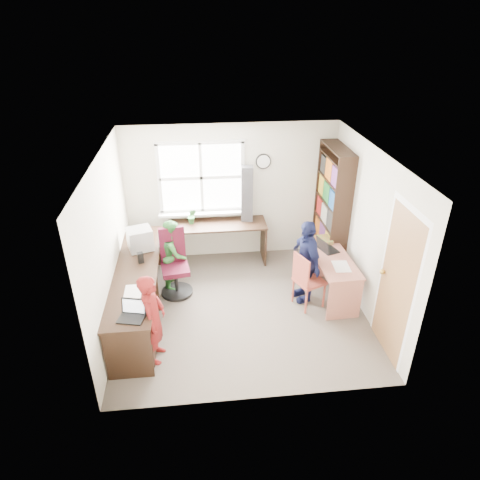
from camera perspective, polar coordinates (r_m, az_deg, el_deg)
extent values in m
cube|color=#4B423B|center=(6.56, 0.24, -9.21)|extent=(3.60, 3.40, 0.02)
cube|color=white|center=(5.43, 0.29, 11.44)|extent=(3.60, 3.40, 0.02)
cube|color=beige|center=(7.44, -1.23, 6.35)|extent=(3.60, 0.02, 2.40)
cube|color=beige|center=(4.48, 2.77, -10.22)|extent=(3.60, 0.02, 2.40)
cube|color=beige|center=(6.00, -17.19, -0.77)|extent=(0.02, 3.40, 2.40)
cube|color=beige|center=(6.34, 16.73, 0.97)|extent=(0.02, 3.40, 2.40)
cube|color=white|center=(7.29, -5.19, 8.27)|extent=(1.40, 0.01, 1.20)
cube|color=white|center=(7.28, -5.19, 8.26)|extent=(1.48, 0.04, 1.28)
cube|color=olive|center=(5.62, 20.06, -5.79)|extent=(0.02, 0.82, 2.00)
sphere|color=gold|center=(5.85, 18.44, -4.04)|extent=(0.07, 0.07, 0.07)
cylinder|color=black|center=(7.29, 3.13, 10.44)|extent=(0.26, 0.03, 0.26)
cylinder|color=white|center=(7.28, 3.15, 10.39)|extent=(0.22, 0.01, 0.22)
cube|color=black|center=(6.26, -13.66, -3.90)|extent=(0.60, 2.70, 0.03)
cube|color=black|center=(7.36, -2.93, 2.06)|extent=(1.65, 0.56, 0.03)
cube|color=black|center=(6.46, -13.29, -6.71)|extent=(0.56, 0.03, 0.72)
cube|color=black|center=(5.44, -14.65, -14.69)|extent=(0.56, 0.03, 0.72)
cube|color=black|center=(7.58, -12.34, -0.99)|extent=(0.56, 0.03, 0.72)
cube|color=black|center=(7.61, 3.16, -0.18)|extent=(0.03, 0.52, 0.72)
cube|color=black|center=(5.71, -14.21, -12.17)|extent=(0.54, 0.45, 0.72)
cube|color=#AD6756|center=(6.61, 12.39, -2.68)|extent=(0.58, 1.18, 0.03)
cube|color=#AD6756|center=(6.36, 13.76, -7.86)|extent=(0.50, 0.05, 0.64)
cube|color=#AD6756|center=(7.23, 10.65, -2.69)|extent=(0.50, 0.05, 0.64)
cube|color=black|center=(6.92, 13.33, 2.39)|extent=(0.30, 0.02, 2.10)
cube|color=black|center=(7.78, 11.05, 5.62)|extent=(0.30, 0.02, 2.10)
cube|color=black|center=(6.99, 13.00, 11.88)|extent=(0.30, 1.00, 0.02)
cube|color=black|center=(7.80, 11.40, -2.54)|extent=(0.30, 1.00, 0.02)
cube|color=black|center=(7.62, 11.65, -0.21)|extent=(0.30, 1.00, 0.02)
cube|color=black|center=(7.45, 11.94, 2.35)|extent=(0.30, 1.00, 0.02)
cube|color=black|center=(7.29, 12.23, 5.03)|extent=(0.30, 1.00, 0.02)
cube|color=black|center=(7.16, 12.54, 7.82)|extent=(0.30, 1.00, 0.02)
cube|color=black|center=(7.03, 12.87, 10.72)|extent=(0.30, 1.00, 0.02)
cube|color=#A01716|center=(7.48, 12.15, -2.75)|extent=(0.25, 0.28, 0.27)
cube|color=navy|center=(7.73, 11.47, -1.48)|extent=(0.25, 0.30, 0.29)
cube|color=#1B722B|center=(7.98, 10.87, -0.36)|extent=(0.25, 0.26, 0.30)
cube|color=gold|center=(7.29, 12.44, -0.21)|extent=(0.25, 0.28, 0.30)
cube|color=#652D72|center=(7.56, 11.74, 1.00)|extent=(0.25, 0.30, 0.32)
cube|color=#CE6216|center=(7.82, 11.10, 1.90)|extent=(0.25, 0.26, 0.29)
cube|color=black|center=(7.12, 12.77, 2.54)|extent=(0.25, 0.28, 0.32)
cube|color=#B7B7AC|center=(7.40, 12.01, 3.49)|extent=(0.25, 0.30, 0.29)
cube|color=#A01716|center=(7.66, 11.37, 4.50)|extent=(0.25, 0.26, 0.30)
cube|color=navy|center=(6.97, 13.08, 5.21)|extent=(0.25, 0.28, 0.29)
cube|color=#1B722B|center=(7.25, 12.31, 6.28)|extent=(0.25, 0.30, 0.30)
cube|color=gold|center=(7.51, 11.65, 7.21)|extent=(0.25, 0.26, 0.32)
cube|color=#652D72|center=(6.83, 13.43, 8.21)|extent=(0.25, 0.28, 0.30)
cube|color=#CE6216|center=(7.12, 12.64, 9.18)|extent=(0.25, 0.30, 0.32)
cube|color=black|center=(7.39, 11.92, 9.83)|extent=(0.25, 0.26, 0.29)
cylinder|color=black|center=(6.94, -8.37, -6.82)|extent=(0.57, 0.57, 0.04)
cylinder|color=black|center=(6.82, -8.49, -5.42)|extent=(0.06, 0.06, 0.37)
cube|color=#440C1C|center=(6.71, -8.62, -3.90)|extent=(0.47, 0.47, 0.08)
cube|color=#440C1C|center=(6.71, -9.03, -0.57)|extent=(0.40, 0.13, 0.59)
cylinder|color=#B24B3B|center=(6.42, 8.81, -8.15)|extent=(0.04, 0.04, 0.42)
cylinder|color=#B24B3B|center=(6.60, 11.13, -7.25)|extent=(0.04, 0.04, 0.42)
cylinder|color=#B24B3B|center=(6.63, 7.08, -6.68)|extent=(0.04, 0.04, 0.42)
cylinder|color=#B24B3B|center=(6.80, 9.37, -5.86)|extent=(0.04, 0.04, 0.42)
cube|color=#B24B3B|center=(6.49, 9.24, -5.41)|extent=(0.51, 0.51, 0.04)
cube|color=#B24B3B|center=(6.26, 8.13, -4.04)|extent=(0.17, 0.35, 0.46)
cube|color=#A6A6AA|center=(6.73, -13.03, -1.16)|extent=(0.31, 0.27, 0.02)
cube|color=#A6A6AA|center=(6.64, -13.19, 0.13)|extent=(0.43, 0.41, 0.33)
cube|color=#3F72F2|center=(6.67, -11.70, 0.43)|extent=(0.09, 0.27, 0.24)
cube|color=black|center=(5.32, -14.29, -10.10)|extent=(0.35, 0.29, 0.02)
cube|color=black|center=(5.35, -13.99, -8.51)|extent=(0.31, 0.12, 0.20)
cube|color=white|center=(5.34, -14.02, -8.57)|extent=(0.27, 0.10, 0.16)
cube|color=black|center=(6.84, 11.68, -1.23)|extent=(0.32, 0.37, 0.02)
cube|color=black|center=(6.73, 10.95, -0.67)|extent=(0.15, 0.31, 0.21)
cube|color=#3F72F2|center=(6.73, 11.01, -0.66)|extent=(0.13, 0.27, 0.17)
cube|color=black|center=(6.35, -13.13, -2.31)|extent=(0.10, 0.10, 0.16)
cube|color=black|center=(6.82, -12.85, 0.09)|extent=(0.12, 0.12, 0.18)
cube|color=black|center=(7.29, 0.93, 6.16)|extent=(0.21, 0.19, 0.97)
cube|color=red|center=(7.06, 10.93, -0.01)|extent=(0.30, 0.30, 0.06)
cube|color=silver|center=(5.79, -14.07, -6.67)|extent=(0.22, 0.32, 0.00)
cube|color=silver|center=(6.45, 13.35, -3.44)|extent=(0.25, 0.34, 0.00)
imported|color=#2F7734|center=(7.34, -6.43, 3.14)|extent=(0.18, 0.16, 0.27)
imported|color=maroon|center=(5.48, -11.50, -10.27)|extent=(0.36, 0.49, 1.24)
imported|color=#2D722E|center=(6.88, -8.90, -1.79)|extent=(0.46, 0.57, 1.15)
imported|color=#151A42|center=(6.50, 8.75, -2.78)|extent=(0.48, 0.83, 1.33)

